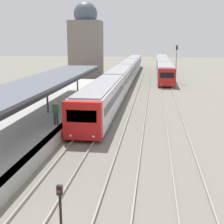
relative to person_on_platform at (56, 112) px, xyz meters
The scene contains 7 objects.
platform_canopy 4.32m from the person_on_platform, 116.82° to the left, with size 4.00×25.51×2.84m.
person_on_platform is the anchor object (origin of this frame).
train_near 29.30m from the person_on_platform, 85.77° to the left, with size 2.60×61.07×2.96m.
train_far 45.83m from the person_on_platform, 79.21° to the left, with size 2.55×41.96×2.87m.
signal_post_near 11.54m from the person_on_platform, 71.69° to the right, with size 0.20×0.21×1.84m.
signal_mast_far 32.15m from the person_on_platform, 71.47° to the left, with size 0.28×0.29×5.91m.
distant_domed_building 37.13m from the person_on_platform, 98.91° to the left, with size 5.51×5.51×13.35m.
Camera 1 is at (4.61, -6.43, 6.79)m, focal length 50.00 mm.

